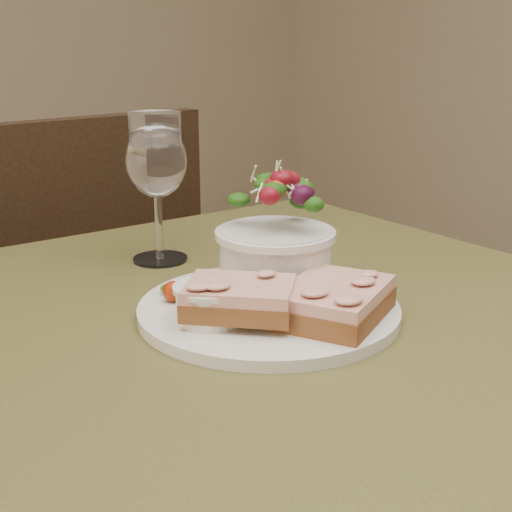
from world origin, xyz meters
TOP-DOWN VIEW (x-y plane):
  - cafe_table at (0.00, 0.00)m, footprint 0.80×0.80m
  - chair_far at (0.06, 0.73)m, footprint 0.46×0.46m
  - dinner_plate at (0.01, -0.01)m, footprint 0.27×0.27m
  - sandwich_front at (0.04, -0.08)m, footprint 0.15×0.13m
  - sandwich_back at (-0.04, -0.03)m, footprint 0.13×0.13m
  - ramekin at (-0.06, -0.01)m, footprint 0.07×0.07m
  - salad_bowl at (0.06, 0.04)m, footprint 0.12×0.12m
  - garnish at (-0.06, 0.06)m, footprint 0.05×0.04m
  - wine_glass at (0.01, 0.22)m, footprint 0.08×0.08m

SIDE VIEW (x-z plane):
  - chair_far at x=0.06m, z-range -0.16..0.74m
  - cafe_table at x=0.00m, z-range 0.27..1.02m
  - dinner_plate at x=0.01m, z-range 0.75..0.76m
  - garnish at x=-0.06m, z-range 0.76..0.78m
  - sandwich_front at x=0.04m, z-range 0.76..0.79m
  - ramekin at x=-0.06m, z-range 0.76..0.80m
  - sandwich_back at x=-0.04m, z-range 0.77..0.80m
  - salad_bowl at x=0.06m, z-range 0.76..0.88m
  - wine_glass at x=0.01m, z-range 0.79..0.96m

